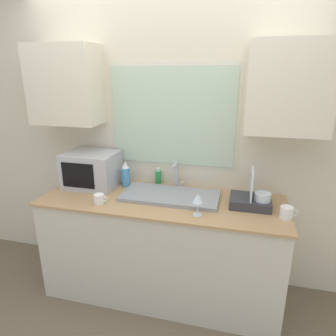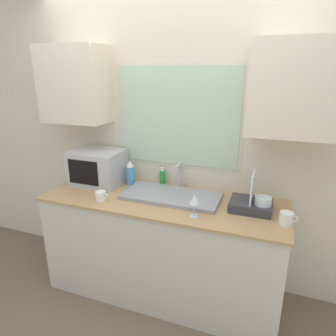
{
  "view_description": "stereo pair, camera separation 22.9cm",
  "coord_description": "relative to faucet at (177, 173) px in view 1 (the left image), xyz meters",
  "views": [
    {
      "loc": [
        0.6,
        -1.81,
        1.88
      ],
      "look_at": [
        0.06,
        0.3,
        1.17
      ],
      "focal_mm": 32.0,
      "sensor_mm": 36.0,
      "label": 1
    },
    {
      "loc": [
        0.81,
        -1.74,
        1.88
      ],
      "look_at": [
        0.06,
        0.3,
        1.17
      ],
      "focal_mm": 32.0,
      "sensor_mm": 36.0,
      "label": 2
    }
  ],
  "objects": [
    {
      "name": "ground_plane",
      "position": [
        -0.06,
        -0.59,
        -1.03
      ],
      "size": [
        12.0,
        12.0,
        0.0
      ],
      "primitive_type": "plane",
      "color": "brown"
    },
    {
      "name": "countertop",
      "position": [
        -0.06,
        -0.25,
        -0.58
      ],
      "size": [
        1.97,
        0.7,
        0.89
      ],
      "color": "beige",
      "rests_on": "ground_plane"
    },
    {
      "name": "wall_back",
      "position": [
        -0.06,
        0.08,
        0.37
      ],
      "size": [
        6.0,
        0.38,
        2.6
      ],
      "color": "beige",
      "rests_on": "ground_plane"
    },
    {
      "name": "sink_basin",
      "position": [
        -0.0,
        -0.2,
        -0.13
      ],
      "size": [
        0.79,
        0.38,
        0.03
      ],
      "color": "gray",
      "rests_on": "countertop"
    },
    {
      "name": "faucet",
      "position": [
        0.0,
        0.0,
        0.0
      ],
      "size": [
        0.08,
        0.15,
        0.24
      ],
      "color": "#B7B7BC",
      "rests_on": "countertop"
    },
    {
      "name": "microwave",
      "position": [
        -0.75,
        -0.12,
        0.01
      ],
      "size": [
        0.45,
        0.36,
        0.31
      ],
      "color": "#B2B2B7",
      "rests_on": "countertop"
    },
    {
      "name": "dish_rack",
      "position": [
        0.64,
        -0.21,
        -0.09
      ],
      "size": [
        0.31,
        0.25,
        0.29
      ],
      "color": "#333338",
      "rests_on": "countertop"
    },
    {
      "name": "spray_bottle",
      "position": [
        -0.45,
        -0.05,
        -0.03
      ],
      "size": [
        0.08,
        0.08,
        0.23
      ],
      "color": "#4C99D8",
      "rests_on": "countertop"
    },
    {
      "name": "soap_bottle",
      "position": [
        -0.18,
        0.04,
        -0.07
      ],
      "size": [
        0.05,
        0.05,
        0.17
      ],
      "color": "#268C3F",
      "rests_on": "countertop"
    },
    {
      "name": "mug_near_sink",
      "position": [
        -0.51,
        -0.45,
        -0.1
      ],
      "size": [
        0.11,
        0.08,
        0.08
      ],
      "color": "white",
      "rests_on": "countertop"
    },
    {
      "name": "wine_glass",
      "position": [
        0.26,
        -0.46,
        -0.02
      ],
      "size": [
        0.08,
        0.08,
        0.17
      ],
      "color": "silver",
      "rests_on": "countertop"
    },
    {
      "name": "mug_by_rack",
      "position": [
        0.87,
        -0.35,
        -0.1
      ],
      "size": [
        0.12,
        0.09,
        0.09
      ],
      "color": "white",
      "rests_on": "countertop"
    }
  ]
}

